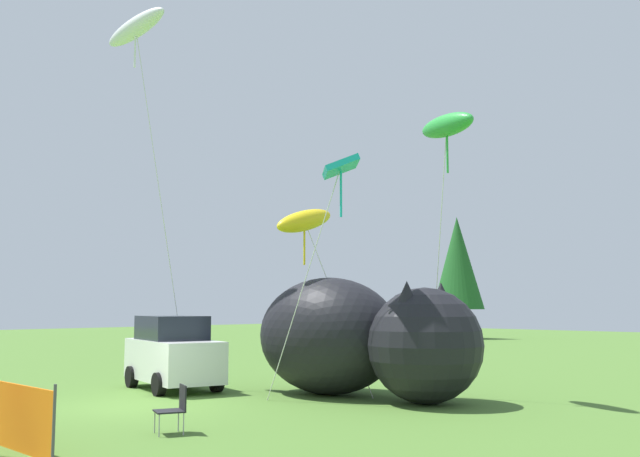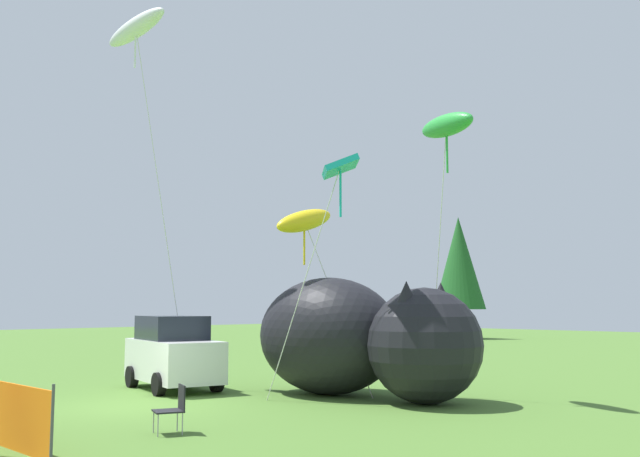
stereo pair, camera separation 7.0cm
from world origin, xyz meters
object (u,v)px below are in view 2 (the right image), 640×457
object	(u,v)px
inflatable_cat	(357,341)
kite_yellow_hero	(304,221)
parked_car	(173,353)
kite_green_fish	(446,126)
kite_teal_diamond	(339,171)
kite_white_ghost	(136,29)
folding_chair	(174,406)

from	to	relation	value
inflatable_cat	kite_yellow_hero	distance (m)	3.87
parked_car	kite_yellow_hero	size ratio (longest dim) A/B	0.78
kite_green_fish	parked_car	bearing A→B (deg)	-154.94
kite_green_fish	kite_teal_diamond	xyz separation A→B (m)	(-1.51, -2.63, -1.38)
parked_car	kite_yellow_hero	world-z (taller)	kite_yellow_hero
kite_teal_diamond	kite_white_ghost	xyz separation A→B (m)	(-7.28, -1.71, 5.35)
parked_car	folding_chair	xyz separation A→B (m)	(6.29, -4.16, -0.53)
inflatable_cat	kite_green_fish	xyz separation A→B (m)	(2.35, 1.03, 5.79)
parked_car	kite_teal_diamond	xyz separation A→B (m)	(6.01, 0.89, 4.86)
kite_green_fish	kite_teal_diamond	world-z (taller)	kite_green_fish
folding_chair	kite_green_fish	size ratio (longest dim) A/B	0.12
folding_chair	inflatable_cat	bearing A→B (deg)	-148.32
parked_car	kite_green_fish	distance (m)	10.39
kite_yellow_hero	kite_green_fish	bearing A→B (deg)	18.21
inflatable_cat	folding_chair	bearing A→B (deg)	-85.92
kite_teal_diamond	kite_green_fish	bearing A→B (deg)	60.09
folding_chair	kite_teal_diamond	xyz separation A→B (m)	(-0.28, 5.05, 5.39)
folding_chair	kite_yellow_hero	distance (m)	8.24
inflatable_cat	kite_white_ghost	xyz separation A→B (m)	(-6.44, -3.30, 9.76)
folding_chair	kite_green_fish	world-z (taller)	kite_green_fish
folding_chair	kite_white_ghost	distance (m)	13.55
parked_car	kite_yellow_hero	distance (m)	5.61
parked_car	folding_chair	world-z (taller)	parked_car
kite_green_fish	kite_white_ghost	world-z (taller)	kite_white_ghost
parked_car	folding_chair	distance (m)	7.56
folding_chair	kite_yellow_hero	bearing A→B (deg)	-133.39
kite_white_ghost	kite_teal_diamond	bearing A→B (deg)	13.19
parked_car	kite_white_ghost	bearing A→B (deg)	-133.45
inflatable_cat	kite_teal_diamond	world-z (taller)	kite_teal_diamond
inflatable_cat	kite_green_fish	world-z (taller)	kite_green_fish
parked_car	kite_white_ghost	world-z (taller)	kite_white_ghost
parked_car	kite_yellow_hero	xyz separation A→B (m)	(3.41, 2.16, 3.89)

